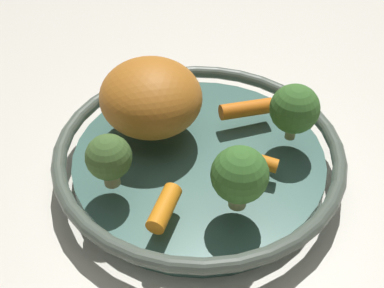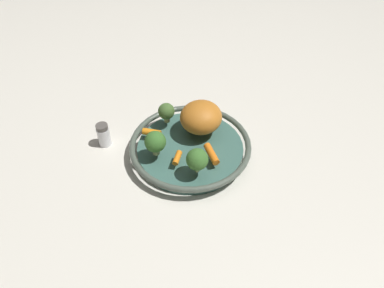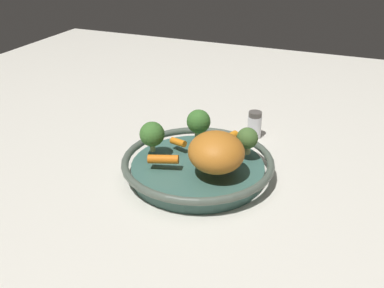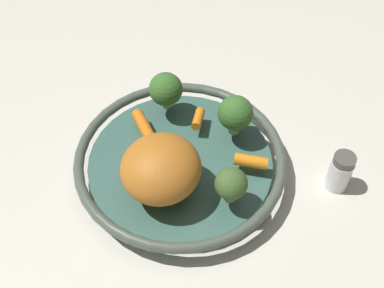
# 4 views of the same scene
# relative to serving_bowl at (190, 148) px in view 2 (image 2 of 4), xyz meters

# --- Properties ---
(ground_plane) EXTENTS (2.31, 2.31, 0.00)m
(ground_plane) POSITION_rel_serving_bowl_xyz_m (0.00, 0.00, -0.03)
(ground_plane) COLOR silver
(serving_bowl) EXTENTS (0.34, 0.34, 0.05)m
(serving_bowl) POSITION_rel_serving_bowl_xyz_m (0.00, 0.00, 0.00)
(serving_bowl) COLOR #3D665B
(serving_bowl) RESTS_ON ground_plane
(roast_chicken_piece) EXTENTS (0.17, 0.17, 0.08)m
(roast_chicken_piece) POSITION_rel_serving_bowl_xyz_m (-0.05, 0.03, 0.06)
(roast_chicken_piece) COLOR #C17023
(roast_chicken_piece) RESTS_ON serving_bowl
(baby_carrot_near_rim) EXTENTS (0.04, 0.03, 0.02)m
(baby_carrot_near_rim) POSITION_rel_serving_bowl_xyz_m (0.06, -0.04, 0.03)
(baby_carrot_near_rim) COLOR orange
(baby_carrot_near_rim) RESTS_ON serving_bowl
(baby_carrot_right) EXTENTS (0.04, 0.06, 0.02)m
(baby_carrot_right) POSITION_rel_serving_bowl_xyz_m (-0.04, -0.11, 0.03)
(baby_carrot_right) COLOR orange
(baby_carrot_right) RESTS_ON serving_bowl
(baby_carrot_center) EXTENTS (0.07, 0.04, 0.02)m
(baby_carrot_center) POSITION_rel_serving_bowl_xyz_m (0.06, 0.05, 0.03)
(baby_carrot_center) COLOR orange
(baby_carrot_center) RESTS_ON serving_bowl
(broccoli_floret_mid) EXTENTS (0.06, 0.06, 0.07)m
(broccoli_floret_mid) POSITION_rel_serving_bowl_xyz_m (0.11, 0.01, 0.06)
(broccoli_floret_mid) COLOR tan
(broccoli_floret_mid) RESTS_ON serving_bowl
(broccoli_floret_edge) EXTENTS (0.06, 0.06, 0.07)m
(broccoli_floret_edge) POSITION_rel_serving_bowl_xyz_m (0.04, -0.09, 0.06)
(broccoli_floret_edge) COLOR #9DA466
(broccoli_floret_edge) RESTS_ON serving_bowl
(broccoli_floret_large) EXTENTS (0.05, 0.05, 0.06)m
(broccoli_floret_large) POSITION_rel_serving_bowl_xyz_m (-0.09, -0.06, 0.06)
(broccoli_floret_large) COLOR tan
(broccoli_floret_large) RESTS_ON serving_bowl
(salt_shaker) EXTENTS (0.04, 0.04, 0.07)m
(salt_shaker) POSITION_rel_serving_bowl_xyz_m (-0.06, -0.25, 0.01)
(salt_shaker) COLOR white
(salt_shaker) RESTS_ON ground_plane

